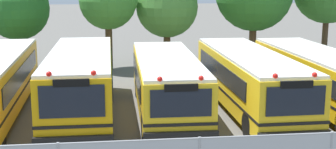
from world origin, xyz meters
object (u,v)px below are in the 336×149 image
at_px(tree_1, 15,7).
at_px(school_bus_3, 249,79).
at_px(tree_2, 110,0).
at_px(tree_3, 167,6).
at_px(school_bus_4, 323,77).
at_px(school_bus_1, 81,81).
at_px(school_bus_2, 167,82).

bearing_deg(tree_1, school_bus_3, -38.84).
height_order(tree_2, tree_3, tree_2).
relative_size(school_bus_4, tree_2, 1.90).
height_order(school_bus_1, school_bus_2, school_bus_1).
distance_m(school_bus_4, tree_1, 17.28).
distance_m(school_bus_3, tree_3, 11.09).
relative_size(school_bus_1, school_bus_4, 0.87).
xyz_separation_m(school_bus_4, tree_3, (-5.67, 10.36, 2.53)).
relative_size(tree_1, tree_2, 0.95).
xyz_separation_m(school_bus_1, school_bus_2, (3.54, -0.08, -0.13)).
height_order(school_bus_2, tree_2, tree_2).
height_order(school_bus_4, tree_2, tree_2).
xyz_separation_m(school_bus_3, tree_1, (-11.23, 9.04, 2.54)).
height_order(school_bus_1, tree_3, tree_3).
relative_size(school_bus_1, tree_2, 1.64).
relative_size(tree_1, tree_3, 0.99).
bearing_deg(school_bus_2, school_bus_3, -179.81).
xyz_separation_m(school_bus_2, school_bus_4, (6.93, 0.17, -0.01)).
bearing_deg(school_bus_1, school_bus_2, 178.53).
distance_m(school_bus_1, school_bus_2, 3.54).
xyz_separation_m(school_bus_1, tree_1, (-4.15, 8.91, 2.47)).
bearing_deg(school_bus_1, school_bus_4, -179.65).
relative_size(school_bus_2, tree_2, 1.61).
height_order(school_bus_1, tree_2, tree_2).
distance_m(school_bus_3, tree_2, 11.69).
distance_m(school_bus_2, school_bus_3, 3.54).
relative_size(school_bus_4, tree_3, 1.97).
xyz_separation_m(school_bus_2, tree_3, (1.26, 10.53, 2.52)).
bearing_deg(school_bus_1, tree_1, -65.10).
height_order(school_bus_3, tree_3, tree_3).
bearing_deg(school_bus_4, school_bus_2, -0.32).
distance_m(school_bus_2, tree_3, 10.90).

